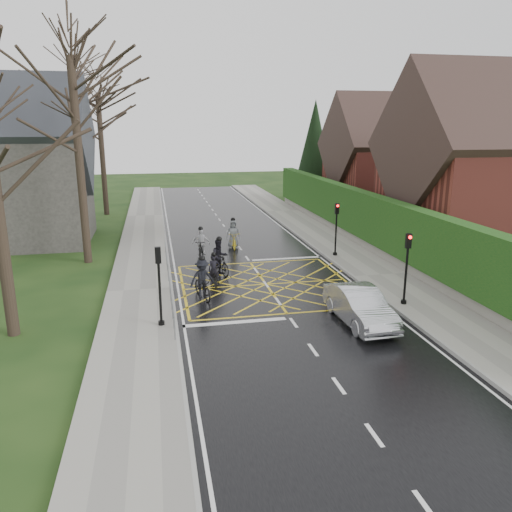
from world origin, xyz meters
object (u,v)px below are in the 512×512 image
object	(u,v)px
cyclist_rear	(214,275)
cyclist_lead	(233,238)
car	(360,306)
cyclist_mid	(203,282)
cyclist_back	(220,260)
cyclist_front	(201,247)

from	to	relation	value
cyclist_rear	cyclist_lead	xyz separation A→B (m)	(2.08, 7.29, 0.14)
cyclist_rear	car	size ratio (longest dim) A/B	0.40
cyclist_mid	cyclist_lead	size ratio (longest dim) A/B	1.03
cyclist_back	cyclist_lead	bearing A→B (deg)	55.16
cyclist_back	car	xyz separation A→B (m)	(4.51, -7.65, -0.06)
cyclist_lead	car	distance (m)	13.47
cyclist_mid	car	world-z (taller)	cyclist_mid
cyclist_rear	car	distance (m)	7.71
cyclist_rear	cyclist_mid	bearing A→B (deg)	-114.25
car	cyclist_mid	bearing A→B (deg)	141.85
cyclist_rear	cyclist_lead	size ratio (longest dim) A/B	0.83
cyclist_rear	cyclist_mid	world-z (taller)	cyclist_mid
cyclist_mid	cyclist_lead	bearing A→B (deg)	58.94
cyclist_rear	car	bearing A→B (deg)	-50.10
cyclist_back	car	bearing A→B (deg)	-78.22
cyclist_back	cyclist_lead	xyz separation A→B (m)	(1.58, 5.49, -0.08)
cyclist_front	cyclist_lead	bearing A→B (deg)	55.83
cyclist_rear	cyclist_mid	size ratio (longest dim) A/B	0.81
cyclist_mid	car	bearing A→B (deg)	-49.92
cyclist_back	car	size ratio (longest dim) A/B	0.49
cyclist_lead	car	world-z (taller)	cyclist_lead
cyclist_back	car	distance (m)	8.88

